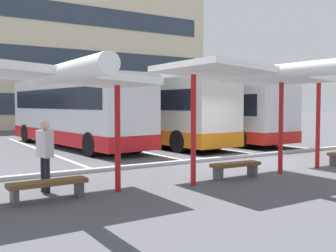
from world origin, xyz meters
TOP-DOWN VIEW (x-y plane):
  - ground_plane at (0.00, 0.00)m, footprint 160.00×160.00m
  - terminal_building at (0.03, 30.37)m, footprint 31.64×13.98m
  - coach_bus_0 at (-3.74, 8.22)m, footprint 3.56×11.09m
  - coach_bus_1 at (0.05, 8.05)m, footprint 3.43×12.38m
  - coach_bus_2 at (3.82, 7.73)m, footprint 2.84×12.00m
  - lane_stripe_0 at (-5.55, 7.96)m, footprint 0.16×14.00m
  - lane_stripe_1 at (-1.85, 7.96)m, footprint 0.16×14.00m
  - lane_stripe_2 at (1.85, 7.96)m, footprint 0.16×14.00m
  - lane_stripe_3 at (5.55, 7.96)m, footprint 0.16×14.00m
  - waiting_shelter_0 at (-7.98, -2.40)m, footprint 4.39×4.68m
  - bench_0 at (-7.98, -2.17)m, footprint 1.74×0.48m
  - waiting_shelter_1 at (-2.67, -2.81)m, footprint 4.28×5.03m
  - bench_1 at (-2.67, -2.34)m, footprint 1.57×0.49m
  - platform_kerb at (0.00, 0.80)m, footprint 44.00×0.24m
  - waiting_passenger_1 at (-7.80, -1.30)m, footprint 0.31×0.53m

SIDE VIEW (x-z plane):
  - ground_plane at x=0.00m, z-range 0.00..0.00m
  - lane_stripe_0 at x=-5.55m, z-range 0.00..0.01m
  - lane_stripe_1 at x=-1.85m, z-range 0.00..0.01m
  - lane_stripe_2 at x=1.85m, z-range 0.00..0.01m
  - lane_stripe_3 at x=5.55m, z-range 0.00..0.01m
  - platform_kerb at x=0.00m, z-range 0.00..0.12m
  - bench_1 at x=-2.67m, z-range 0.11..0.56m
  - bench_0 at x=-7.98m, z-range 0.11..0.56m
  - waiting_passenger_1 at x=-7.80m, z-range 0.14..1.88m
  - coach_bus_2 at x=3.82m, z-range -0.11..3.40m
  - coach_bus_1 at x=0.05m, z-range -0.12..3.56m
  - coach_bus_0 at x=-3.74m, z-range -0.11..3.65m
  - waiting_shelter_0 at x=-7.98m, z-range 1.21..4.19m
  - waiting_shelter_1 at x=-2.67m, z-range 1.30..4.50m
  - terminal_building at x=0.03m, z-range -1.36..17.18m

